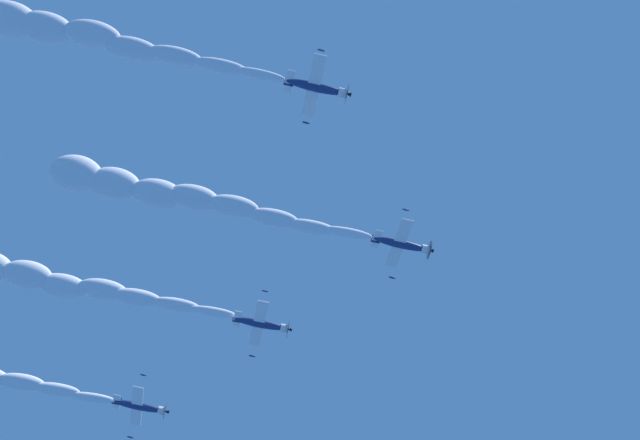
# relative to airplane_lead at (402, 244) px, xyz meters

# --- Properties ---
(airplane_lead) EXTENTS (6.91, 7.09, 3.70)m
(airplane_lead) POSITION_rel_airplane_lead_xyz_m (0.00, 0.00, 0.00)
(airplane_lead) COLOR navy
(airplane_left_wingman) EXTENTS (7.08, 7.07, 3.15)m
(airplane_left_wingman) POSITION_rel_airplane_lead_xyz_m (4.41, 18.91, 0.98)
(airplane_left_wingman) COLOR navy
(airplane_right_wingman) EXTENTS (6.96, 7.09, 3.54)m
(airplane_right_wingman) POSITION_rel_airplane_lead_xyz_m (-20.25, 2.78, -0.63)
(airplane_right_wingman) COLOR navy
(airplane_outer_left) EXTENTS (7.09, 7.08, 3.15)m
(airplane_outer_left) POSITION_rel_airplane_lead_xyz_m (10.01, 37.40, 1.21)
(airplane_outer_left) COLOR navy
(smoke_trail_lead) EXTENTS (21.99, 32.68, 4.53)m
(smoke_trail_lead) POSITION_rel_airplane_lead_xyz_m (-15.20, 24.21, 1.40)
(smoke_trail_lead) COLOR white
(smoke_trail_left_wingman) EXTENTS (21.83, 32.98, 4.64)m
(smoke_trail_left_wingman) POSITION_rel_airplane_lead_xyz_m (-10.73, 43.05, 2.32)
(smoke_trail_left_wingman) COLOR white
(smoke_trail_right_wingman) EXTENTS (21.81, 32.43, 4.64)m
(smoke_trail_right_wingman) POSITION_rel_airplane_lead_xyz_m (-35.52, 26.88, 0.73)
(smoke_trail_right_wingman) COLOR white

